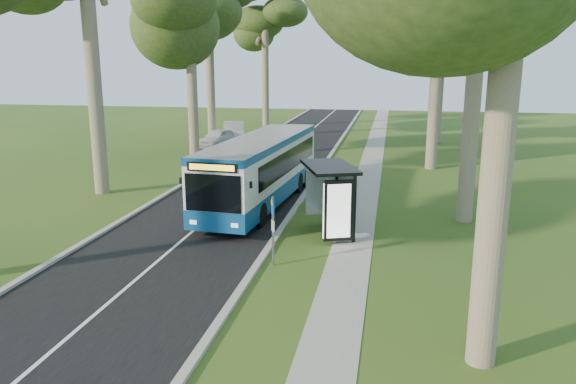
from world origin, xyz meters
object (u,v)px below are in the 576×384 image
litter_bin (316,197)px  car_silver (234,132)px  car_white (218,138)px  bus_shelter (332,188)px  bus_stop_sign (273,223)px  bus (261,170)px

litter_bin → car_silver: car_silver is taller
car_white → car_silver: (0.36, 3.27, 0.09)m
bus_shelter → bus_stop_sign: bearing=-134.1°
bus_stop_sign → car_white: bus_stop_sign is taller
bus → litter_bin: size_ratio=11.36×
car_white → car_silver: 3.29m
car_white → bus_stop_sign: bearing=-53.1°
car_white → car_silver: car_silver is taller
bus_stop_sign → bus_shelter: bearing=42.2°
bus_stop_sign → litter_bin: bearing=63.1°
bus_stop_sign → car_silver: bus_stop_sign is taller
car_silver → bus_stop_sign: bearing=-87.9°
bus → car_silver: size_ratio=2.46×
bus → car_silver: (-7.11, 20.15, -0.84)m
bus_stop_sign → litter_bin: 7.79m
car_silver → car_white: bearing=-112.6°
bus_shelter → car_silver: bus_shelter is taller
bus → car_silver: bearing=114.0°
litter_bin → car_silver: bearing=115.5°
bus_stop_sign → bus_shelter: bus_shelter is taller
car_silver → bus_shelter: bearing=-82.3°
car_white → bus: bearing=-50.5°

